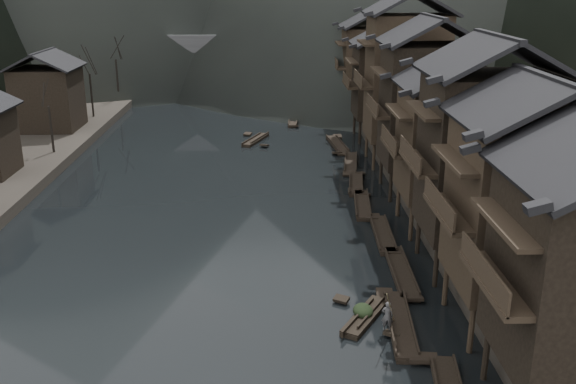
{
  "coord_description": "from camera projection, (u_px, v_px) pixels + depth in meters",
  "views": [
    {
      "loc": [
        4.69,
        -30.29,
        17.37
      ],
      "look_at": [
        5.79,
        13.88,
        2.5
      ],
      "focal_mm": 40.0,
      "sensor_mm": 36.0,
      "label": 1
    }
  ],
  "objects": [
    {
      "name": "moored_sampans",
      "position": [
        370.0,
        215.0,
        48.55
      ],
      "size": [
        2.89,
        50.96,
        0.47
      ],
      "color": "black",
      "rests_on": "water"
    },
    {
      "name": "right_bank",
      "position": [
        540.0,
        130.0,
        72.57
      ],
      "size": [
        40.0,
        200.0,
        1.8
      ],
      "primitive_type": "cube",
      "color": "#2D2823",
      "rests_on": "ground"
    },
    {
      "name": "midriver_boats",
      "position": [
        250.0,
        116.0,
        82.95
      ],
      "size": [
        15.84,
        33.08,
        0.45
      ],
      "color": "black",
      "rests_on": "water"
    },
    {
      "name": "cargo_heap",
      "position": [
        363.0,
        305.0,
        34.18
      ],
      "size": [
        1.08,
        1.41,
        0.65
      ],
      "primitive_type": "ellipsoid",
      "color": "black",
      "rests_on": "hero_sampan"
    },
    {
      "name": "bamboo_pole",
      "position": [
        394.0,
        267.0,
        31.66
      ],
      "size": [
        1.19,
        2.79,
        3.42
      ],
      "primitive_type": "cylinder",
      "rotation": [
        0.72,
        0.0,
        -0.39
      ],
      "color": "#8C7A51",
      "rests_on": "boatman"
    },
    {
      "name": "hero_sampan",
      "position": [
        366.0,
        316.0,
        34.17
      ],
      "size": [
        3.2,
        4.65,
        0.43
      ],
      "color": "black",
      "rests_on": "water"
    },
    {
      "name": "bare_trees",
      "position": [
        45.0,
        97.0,
        61.16
      ],
      "size": [
        3.98,
        73.02,
        7.95
      ],
      "color": "black",
      "rests_on": "left_bank"
    },
    {
      "name": "boatman",
      "position": [
        387.0,
        312.0,
        32.46
      ],
      "size": [
        0.66,
        0.49,
        1.63
      ],
      "primitive_type": "imported",
      "rotation": [
        0.0,
        0.0,
        2.96
      ],
      "color": "#4F4F51",
      "rests_on": "hero_sampan"
    },
    {
      "name": "stone_bridge",
      "position": [
        242.0,
        59.0,
        100.71
      ],
      "size": [
        40.0,
        6.0,
        9.0
      ],
      "color": "#4C4C4F",
      "rests_on": "ground"
    },
    {
      "name": "water",
      "position": [
        186.0,
        320.0,
        34.13
      ],
      "size": [
        300.0,
        300.0,
        0.0
      ],
      "primitive_type": "plane",
      "color": "black",
      "rests_on": "ground"
    },
    {
      "name": "stilt_houses",
      "position": [
        432.0,
        92.0,
        50.28
      ],
      "size": [
        9.0,
        67.6,
        16.51
      ],
      "color": "black",
      "rests_on": "ground"
    }
  ]
}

